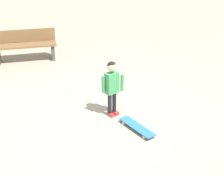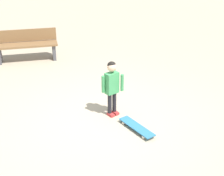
# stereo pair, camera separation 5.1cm
# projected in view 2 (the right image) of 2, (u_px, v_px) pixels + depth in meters

# --- Properties ---
(ground_plane) EXTENTS (50.00, 50.00, 0.00)m
(ground_plane) POSITION_uv_depth(u_px,v_px,m) (100.00, 121.00, 6.00)
(ground_plane) COLOR tan
(child_person) EXTENTS (0.27, 0.33, 1.06)m
(child_person) POSITION_uv_depth(u_px,v_px,m) (112.00, 83.00, 5.93)
(child_person) COLOR black
(child_person) RESTS_ON ground
(skateboard) EXTENTS (0.81, 0.37, 0.07)m
(skateboard) POSITION_uv_depth(u_px,v_px,m) (137.00, 127.00, 5.70)
(skateboard) COLOR teal
(skateboard) RESTS_ON ground
(street_bench) EXTENTS (1.30, 1.55, 0.80)m
(street_bench) POSITION_uv_depth(u_px,v_px,m) (26.00, 45.00, 8.63)
(street_bench) COLOR brown
(street_bench) RESTS_ON ground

